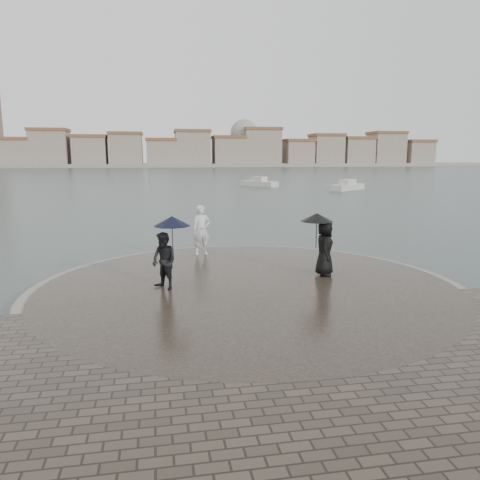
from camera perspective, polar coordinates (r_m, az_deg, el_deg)
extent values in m
plane|color=#2B3835|center=(10.50, 4.80, -12.48)|extent=(400.00, 400.00, 0.00)
cylinder|color=gray|center=(13.66, 0.98, -6.29)|extent=(12.50, 12.50, 0.32)
cylinder|color=#2D261E|center=(13.65, 0.98, -6.21)|extent=(11.90, 11.90, 0.36)
imported|color=silver|center=(17.61, -4.71, 1.21)|extent=(0.73, 0.52, 1.86)
imported|color=black|center=(13.19, -9.24, -2.53)|extent=(0.97, 0.98, 1.60)
cylinder|color=black|center=(13.19, -8.23, -0.07)|extent=(0.02, 0.02, 0.90)
cone|color=black|center=(13.10, -8.30, 2.30)|extent=(1.04, 1.04, 0.28)
imported|color=black|center=(14.73, 10.29, -0.98)|extent=(0.79, 0.98, 1.72)
cylinder|color=black|center=(14.66, 9.29, 0.74)|extent=(0.02, 0.02, 0.90)
cone|color=black|center=(14.58, 9.35, 2.75)|extent=(1.03, 1.03, 0.26)
cube|color=gray|center=(172.39, -9.55, 8.98)|extent=(260.00, 20.00, 1.20)
cube|color=gray|center=(175.33, -25.68, 9.42)|extent=(10.00, 10.00, 9.00)
cube|color=brown|center=(175.41, -25.80, 11.05)|extent=(10.60, 10.60, 1.00)
cube|color=gray|center=(172.82, -22.15, 10.17)|extent=(12.00, 10.00, 12.00)
cube|color=brown|center=(173.01, -22.29, 12.32)|extent=(12.60, 10.60, 1.00)
cube|color=gray|center=(170.69, -17.79, 10.10)|extent=(11.00, 10.00, 10.00)
cube|color=brown|center=(170.81, -17.89, 11.95)|extent=(11.60, 10.60, 1.00)
cube|color=gray|center=(169.61, -13.71, 10.47)|extent=(11.00, 10.00, 11.00)
cube|color=brown|center=(169.77, -13.80, 12.49)|extent=(11.60, 10.60, 1.00)
cube|color=gray|center=(169.36, -9.57, 10.28)|extent=(10.00, 10.00, 9.00)
cube|color=brown|center=(169.45, -9.63, 11.97)|extent=(10.60, 10.60, 1.00)
cube|color=gray|center=(169.89, -5.81, 10.87)|extent=(12.00, 10.00, 12.00)
cube|color=brown|center=(170.09, -5.85, 13.06)|extent=(12.60, 10.60, 1.00)
cube|color=gray|center=(171.41, -1.39, 10.58)|extent=(11.00, 10.00, 10.00)
cube|color=brown|center=(171.53, -1.40, 12.42)|extent=(11.60, 10.60, 1.00)
cube|color=gray|center=(173.69, 2.59, 11.06)|extent=(13.00, 10.00, 13.00)
cube|color=brown|center=(173.93, 2.61, 13.37)|extent=(13.60, 10.60, 1.00)
cube|color=gray|center=(177.31, 7.07, 10.33)|extent=(10.00, 10.00, 9.00)
cube|color=brown|center=(177.39, 7.11, 11.95)|extent=(10.60, 10.60, 1.00)
cube|color=gray|center=(180.88, 10.47, 10.56)|extent=(11.00, 10.00, 11.00)
cube|color=brown|center=(181.03, 10.53, 12.46)|extent=(11.60, 10.60, 1.00)
cube|color=gray|center=(185.44, 13.99, 10.26)|extent=(11.00, 10.00, 10.00)
cube|color=brown|center=(185.55, 14.06, 11.96)|extent=(11.60, 10.60, 1.00)
cube|color=gray|center=(190.65, 17.35, 10.39)|extent=(12.00, 10.00, 12.00)
cube|color=brown|center=(190.83, 17.46, 12.34)|extent=(12.60, 10.60, 1.00)
cube|color=gray|center=(196.95, 20.73, 9.75)|extent=(10.00, 10.00, 9.00)
cube|color=brown|center=(197.03, 20.82, 11.20)|extent=(10.60, 10.60, 1.00)
sphere|color=gray|center=(174.59, 0.49, 12.88)|extent=(10.00, 10.00, 10.00)
cube|color=beige|center=(62.60, 2.29, 6.78)|extent=(4.55, 5.38, 0.90)
cube|color=beige|center=(62.56, 2.30, 7.32)|extent=(2.15, 2.32, 0.90)
cube|color=beige|center=(57.06, 12.94, 6.19)|extent=(5.33, 4.64, 0.90)
cube|color=beige|center=(57.02, 12.97, 6.79)|extent=(2.32, 2.17, 0.90)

